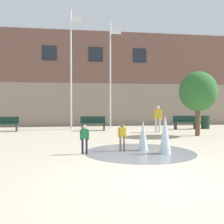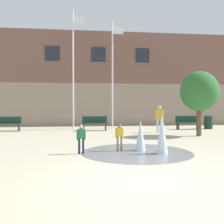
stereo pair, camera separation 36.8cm
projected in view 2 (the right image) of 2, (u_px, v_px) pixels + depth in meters
name	position (u px, v px, depth m)	size (l,w,h in m)	color
ground_plane	(145.00, 182.00, 5.64)	(100.00, 100.00, 0.00)	#BCB299
library_building	(96.00, 82.00, 23.33)	(36.00, 6.05, 7.38)	gray
splash_fountain	(149.00, 139.00, 9.13)	(3.89, 3.89, 1.33)	gray
park_bench_far_left	(8.00, 124.00, 16.34)	(1.60, 0.44, 0.91)	#28282D
park_bench_left_of_flagpoles	(95.00, 123.00, 16.76)	(1.60, 0.44, 0.91)	#28282D
park_bench_under_right_flagpole	(187.00, 122.00, 17.57)	(1.60, 0.44, 0.91)	#28282D
child_in_fountain	(119.00, 135.00, 9.42)	(0.31, 0.15, 0.99)	#89755B
adult_near_bench	(159.00, 117.00, 15.58)	(0.50, 0.31, 1.59)	silver
child_with_pink_shirt	(81.00, 137.00, 8.85)	(0.31, 0.14, 0.99)	#1E233D
flagpole_left	(74.00, 66.00, 17.69)	(0.80, 0.10, 8.00)	silver
flagpole_right	(113.00, 72.00, 18.01)	(0.80, 0.10, 7.36)	silver
trash_can	(208.00, 122.00, 17.89)	(0.56, 0.56, 0.90)	#193323
street_tree_near_building	(199.00, 92.00, 13.82)	(2.00, 2.00, 3.43)	brown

